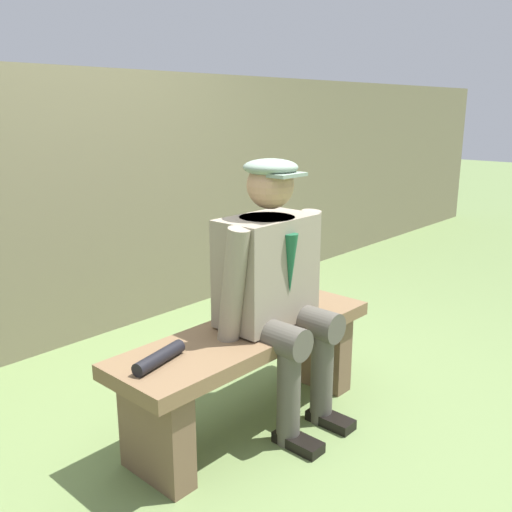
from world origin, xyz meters
The scene contains 5 objects.
ground_plane centered at (0.00, 0.00, 0.00)m, with size 30.00×30.00×0.00m, color olive.
bench centered at (0.00, 0.00, 0.35)m, with size 1.42×0.43×0.50m.
seated_man centered at (-0.13, 0.05, 0.73)m, with size 0.64×0.57×1.29m.
rolled_magazine centered at (0.52, -0.02, 0.53)m, with size 0.06×0.06×0.27m, color black.
stadium_wall centered at (0.00, -1.65, 0.88)m, with size 12.00×0.24×1.76m, color #726A50.
Camera 1 is at (1.82, 1.70, 1.52)m, focal length 39.49 mm.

